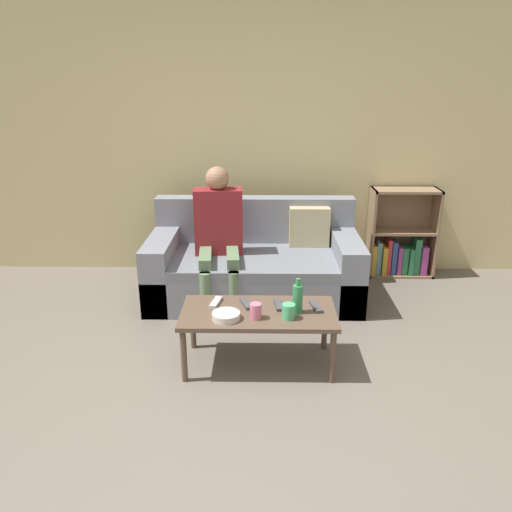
{
  "coord_description": "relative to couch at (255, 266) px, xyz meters",
  "views": [
    {
      "loc": [
        0.09,
        -2.2,
        1.86
      ],
      "look_at": [
        0.04,
        1.36,
        0.59
      ],
      "focal_mm": 35.0,
      "sensor_mm": 36.0,
      "label": 1
    }
  ],
  "objects": [
    {
      "name": "cup_far",
      "position": [
        0.02,
        -1.27,
        0.18
      ],
      "size": [
        0.08,
        0.08,
        0.1
      ],
      "color": "pink",
      "rests_on": "coffee_table"
    },
    {
      "name": "cup_near",
      "position": [
        0.24,
        -1.27,
        0.18
      ],
      "size": [
        0.09,
        0.09,
        0.1
      ],
      "color": "#4CB77A",
      "rests_on": "coffee_table"
    },
    {
      "name": "tv_remote_1",
      "position": [
        0.43,
        -1.12,
        0.14
      ],
      "size": [
        0.08,
        0.18,
        0.02
      ],
      "rotation": [
        0.0,
        0.0,
        0.21
      ],
      "color": "#47474C",
      "rests_on": "coffee_table"
    },
    {
      "name": "bookshelf",
      "position": [
        1.43,
        0.56,
        0.05
      ],
      "size": [
        0.64,
        0.28,
        0.87
      ],
      "color": "#8E7051",
      "rests_on": "ground_plane"
    },
    {
      "name": "snack_bowl",
      "position": [
        -0.17,
        -1.29,
        0.15
      ],
      "size": [
        0.18,
        0.18,
        0.05
      ],
      "color": "beige",
      "rests_on": "coffee_table"
    },
    {
      "name": "wall_back",
      "position": [
        -0.02,
        0.72,
        1.02
      ],
      "size": [
        12.0,
        0.06,
        2.6
      ],
      "color": "beige",
      "rests_on": "ground_plane"
    },
    {
      "name": "coffee_table",
      "position": [
        0.04,
        -1.17,
        0.08
      ],
      "size": [
        1.03,
        0.51,
        0.4
      ],
      "color": "brown",
      "rests_on": "ground_plane"
    },
    {
      "name": "tv_remote_3",
      "position": [
        -0.04,
        -1.08,
        0.14
      ],
      "size": [
        0.1,
        0.18,
        0.02
      ],
      "rotation": [
        0.0,
        0.0,
        0.32
      ],
      "color": "#47474C",
      "rests_on": "coffee_table"
    },
    {
      "name": "couch",
      "position": [
        0.0,
        0.0,
        0.0
      ],
      "size": [
        1.83,
        0.94,
        0.83
      ],
      "color": "gray",
      "rests_on": "ground_plane"
    },
    {
      "name": "bottle",
      "position": [
        0.3,
        -1.18,
        0.23
      ],
      "size": [
        0.07,
        0.07,
        0.24
      ],
      "color": "#33844C",
      "rests_on": "coffee_table"
    },
    {
      "name": "tv_remote_2",
      "position": [
        0.18,
        -1.09,
        0.14
      ],
      "size": [
        0.07,
        0.17,
        0.02
      ],
      "rotation": [
        0.0,
        0.0,
        0.12
      ],
      "color": "#47474C",
      "rests_on": "coffee_table"
    },
    {
      "name": "ground_plane",
      "position": [
        -0.02,
        -1.97,
        -0.28
      ],
      "size": [
        22.0,
        22.0,
        0.0
      ],
      "primitive_type": "plane",
      "color": "#70665B"
    },
    {
      "name": "person_adult",
      "position": [
        -0.31,
        -0.08,
        0.39
      ],
      "size": [
        0.43,
        0.67,
        1.17
      ],
      "rotation": [
        0.0,
        0.0,
        0.08
      ],
      "color": "#66845B",
      "rests_on": "ground_plane"
    },
    {
      "name": "tv_remote_0",
      "position": [
        -0.25,
        -1.06,
        0.14
      ],
      "size": [
        0.08,
        0.18,
        0.02
      ],
      "rotation": [
        0.0,
        0.0,
        -0.2
      ],
      "color": "#B7B7BC",
      "rests_on": "coffee_table"
    }
  ]
}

